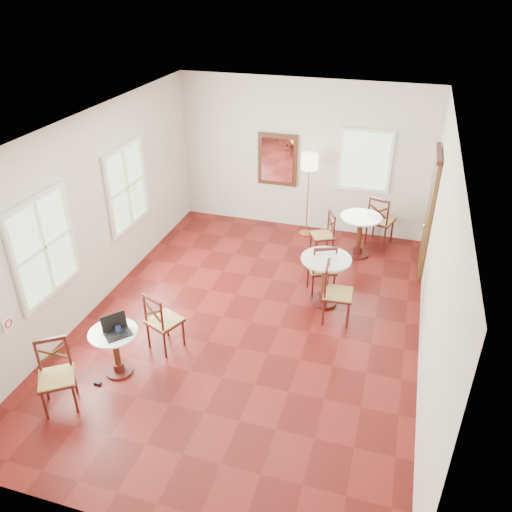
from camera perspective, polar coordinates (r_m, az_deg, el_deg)
The scene contains 17 objects.
ground at distance 7.99m, azimuth -0.62°, elevation -7.27°, with size 7.00×7.00×0.00m, color #601310.
room_shell at distance 7.27m, azimuth -0.52°, elevation 6.07°, with size 5.02×7.02×3.01m.
cafe_table_near at distance 7.10m, azimuth -15.28°, elevation -9.75°, with size 0.64×0.64×0.67m.
cafe_table_mid at distance 8.20m, azimuth 7.64°, elevation -2.13°, with size 0.79×0.79×0.83m.
cafe_table_back at distance 9.71m, azimuth 11.40°, elevation 2.69°, with size 0.76×0.76×0.80m.
chair_near_a at distance 7.35m, azimuth -10.25°, elevation -7.09°, with size 0.56×0.56×0.93m.
chair_near_b at distance 6.83m, azimuth -21.23°, elevation -12.28°, with size 0.59×0.59×0.92m.
chair_mid_a at distance 8.46m, azimuth 7.29°, elevation -1.41°, with size 0.57×0.57×0.94m.
chair_mid_b at distance 7.86m, azimuth 8.85°, elevation -4.08°, with size 0.47×0.47×0.96m.
chair_back_a at distance 10.21m, azimuth 13.57°, elevation 3.86°, with size 0.58×0.58×1.00m.
chair_back_b at distance 9.61m, azimuth 7.47°, elevation 2.33°, with size 0.53×0.53×0.86m.
floor_lamp at distance 9.99m, azimuth 5.91°, elevation 9.75°, with size 0.33×0.33×1.68m.
laptop at distance 6.89m, azimuth -15.22°, elevation -7.79°, with size 0.42×0.42×0.23m.
mouse at distance 6.90m, azimuth -16.27°, elevation -8.31°, with size 0.09×0.06×0.04m, color black.
navy_mug at distance 6.88m, azimuth -14.99°, elevation -7.91°, with size 0.12×0.08×0.09m.
water_glass at distance 6.82m, azimuth -15.01°, elevation -8.23°, with size 0.07×0.07×0.11m, color white.
power_adapter at distance 7.24m, azimuth -17.12°, elevation -13.30°, with size 0.09×0.05×0.04m, color black.
Camera 1 is at (1.92, -6.09, 4.80)m, focal length 36.14 mm.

